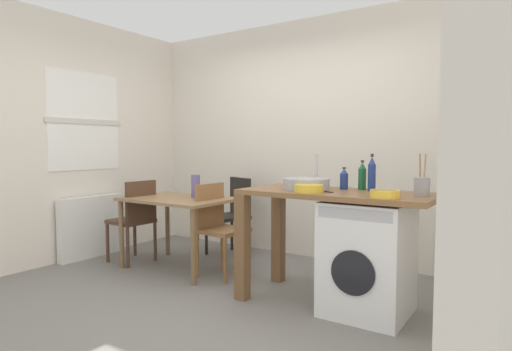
{
  "coord_description": "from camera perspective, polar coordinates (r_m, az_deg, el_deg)",
  "views": [
    {
      "loc": [
        2.25,
        -2.68,
        1.28
      ],
      "look_at": [
        0.15,
        0.45,
        1.01
      ],
      "focal_mm": 30.11,
      "sensor_mm": 36.0,
      "label": 1
    }
  ],
  "objects": [
    {
      "name": "chair_spare_by_wall",
      "position": [
        5.04,
        -3.09,
        -4.8
      ],
      "size": [
        0.51,
        0.51,
        0.9
      ],
      "rotation": [
        0.0,
        0.0,
        2.81
      ],
      "color": "black",
      "rests_on": "ground_plane"
    },
    {
      "name": "utensil_crock",
      "position": [
        3.27,
        21.17,
        -1.32
      ],
      "size": [
        0.11,
        0.11,
        0.3
      ],
      "color": "gray",
      "rests_on": "kitchen_counter"
    },
    {
      "name": "wall_window_side",
      "position": [
        5.16,
        -24.82,
        4.46
      ],
      "size": [
        0.12,
        3.8,
        2.7
      ],
      "color": "silver",
      "rests_on": "ground_plane"
    },
    {
      "name": "wall_back",
      "position": [
        4.97,
        6.96,
        4.8
      ],
      "size": [
        4.6,
        0.1,
        2.7
      ],
      "primitive_type": "cube",
      "color": "silver",
      "rests_on": "ground_plane"
    },
    {
      "name": "vase",
      "position": [
        4.46,
        -8.02,
        -1.42
      ],
      "size": [
        0.09,
        0.09,
        0.24
      ],
      "primitive_type": "cylinder",
      "color": "slate",
      "rests_on": "dining_table"
    },
    {
      "name": "scissors",
      "position": [
        3.35,
        9.15,
        -2.1
      ],
      "size": [
        0.15,
        0.06,
        0.01
      ],
      "color": "#B2B2B7",
      "rests_on": "kitchen_counter"
    },
    {
      "name": "ground_plane",
      "position": [
        3.73,
        -6.01,
        -16.07
      ],
      "size": [
        5.46,
        5.46,
        0.0
      ],
      "primitive_type": "plane",
      "color": "slate"
    },
    {
      "name": "tap",
      "position": [
        3.68,
        7.99,
        0.58
      ],
      "size": [
        0.02,
        0.02,
        0.28
      ],
      "primitive_type": "cylinder",
      "color": "#B2B2B7",
      "rests_on": "kitchen_counter"
    },
    {
      "name": "chair_person_seat",
      "position": [
        4.86,
        -15.75,
        -5.26
      ],
      "size": [
        0.42,
        0.42,
        0.9
      ],
      "rotation": [
        0.0,
        0.0,
        1.51
      ],
      "color": "#4C3323",
      "rests_on": "ground_plane"
    },
    {
      "name": "kitchen_counter",
      "position": [
        3.53,
        7.42,
        -4.44
      ],
      "size": [
        1.5,
        0.68,
        0.92
      ],
      "color": "brown",
      "rests_on": "ground_plane"
    },
    {
      "name": "dining_table",
      "position": [
        4.52,
        -10.27,
        -4.13
      ],
      "size": [
        1.1,
        0.76,
        0.74
      ],
      "color": "olive",
      "rests_on": "ground_plane"
    },
    {
      "name": "colander",
      "position": [
        3.06,
        16.75,
        -2.29
      ],
      "size": [
        0.2,
        0.2,
        0.06
      ],
      "color": "gold",
      "rests_on": "kitchen_counter"
    },
    {
      "name": "chair_opposite",
      "position": [
        4.27,
        -5.11,
        -6.41
      ],
      "size": [
        0.42,
        0.42,
        0.9
      ],
      "rotation": [
        0.0,
        0.0,
        -1.64
      ],
      "color": "olive",
      "rests_on": "ground_plane"
    },
    {
      "name": "mixing_bowl",
      "position": [
        3.3,
        7.05,
        -1.65
      ],
      "size": [
        0.22,
        0.22,
        0.06
      ],
      "color": "gold",
      "rests_on": "kitchen_counter"
    },
    {
      "name": "radiator",
      "position": [
        5.29,
        -21.01,
        -6.37
      ],
      "size": [
        0.1,
        0.8,
        0.7
      ],
      "primitive_type": "cube",
      "color": "white",
      "rests_on": "ground_plane"
    },
    {
      "name": "bottle_tall_green",
      "position": [
        3.58,
        11.61,
        -0.5
      ],
      "size": [
        0.07,
        0.07,
        0.18
      ],
      "color": "navy",
      "rests_on": "kitchen_counter"
    },
    {
      "name": "sink_basin",
      "position": [
        3.53,
        6.7,
        -1.1
      ],
      "size": [
        0.38,
        0.38,
        0.09
      ],
      "primitive_type": "cylinder",
      "color": "#9EA0A5",
      "rests_on": "kitchen_counter"
    },
    {
      "name": "bottle_clear_small",
      "position": [
        3.48,
        15.13,
        0.15
      ],
      "size": [
        0.06,
        0.06,
        0.29
      ],
      "color": "navy",
      "rests_on": "kitchen_counter"
    },
    {
      "name": "bottle_squat_brown",
      "position": [
        3.57,
        13.92,
        -0.12
      ],
      "size": [
        0.06,
        0.06,
        0.24
      ],
      "color": "#19592D",
      "rests_on": "kitchen_counter"
    },
    {
      "name": "washing_machine",
      "position": [
        3.41,
        14.61,
        -10.5
      ],
      "size": [
        0.6,
        0.61,
        0.86
      ],
      "color": "white",
      "rests_on": "ground_plane"
    }
  ]
}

